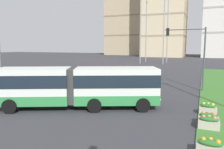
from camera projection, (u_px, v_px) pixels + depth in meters
articulated_bus at (78, 86)px, 16.09m from camera, size 11.72×7.25×3.00m
flower_planter_2 at (210, 147)px, 9.03m from camera, size 1.10×0.56×0.74m
flower_planter_3 at (209, 122)px, 11.96m from camera, size 1.10×0.56×0.74m
flower_planter_4 at (209, 118)px, 12.65m from camera, size 1.10×0.56×0.74m
flower_planter_5 at (208, 108)px, 14.64m from camera, size 1.10×0.56×0.74m
traffic_light_far_right at (191, 48)px, 22.21m from camera, size 4.06×0.28×6.48m
apartment_tower_west at (129, 9)px, 115.91m from camera, size 21.12×20.08×48.61m
transmission_pylon at (155, 2)px, 57.26m from camera, size 9.00×6.24×29.61m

